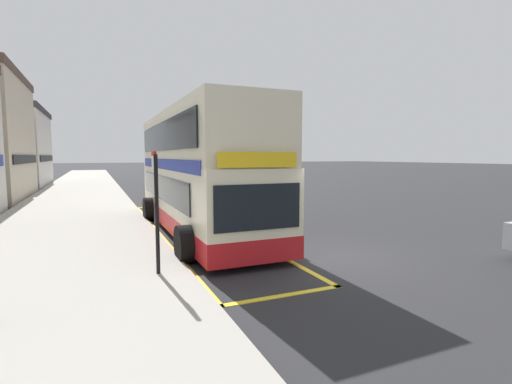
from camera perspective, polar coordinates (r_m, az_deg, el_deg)
The scene contains 8 objects.
ground_plane at distance 41.13m, azimuth -15.05°, elevation 1.41°, with size 260.00×260.00×0.00m, color #28282B.
pavement_near at distance 40.70m, azimuth -24.84°, elevation 1.15°, with size 6.00×76.00×0.14m, color #A39E93.
double_decker_bus at distance 14.03m, azimuth -8.91°, elevation 2.43°, with size 3.25×11.20×4.40m.
bus_bay_markings at distance 14.43m, azimuth -9.51°, elevation -5.74°, with size 2.81×14.79×0.01m.
bus_stop_sign at distance 8.70m, azimuth -15.04°, elevation -1.55°, with size 0.09×0.51×2.77m.
parked_car_white_ahead at distance 55.28m, azimuth -14.46°, elevation 3.26°, with size 2.09×4.20×1.62m.
parked_car_grey_distant at distance 39.64m, azimuth -10.79°, elevation 2.52°, with size 2.09×4.20×1.62m.
parked_car_maroon_far at distance 60.92m, azimuth -15.08°, elevation 3.43°, with size 2.09×4.20×1.62m.
Camera 1 is at (-5.97, -8.59, 2.80)m, focal length 26.12 mm.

